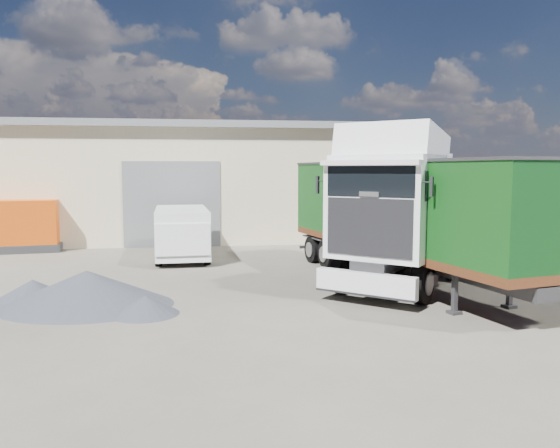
{
  "coord_description": "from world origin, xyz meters",
  "views": [
    {
      "loc": [
        -0.67,
        -13.18,
        3.24
      ],
      "look_at": [
        1.59,
        3.0,
        1.62
      ],
      "focal_mm": 35.0,
      "sensor_mm": 36.0,
      "label": 1
    }
  ],
  "objects": [
    {
      "name": "orange_skip",
      "position": [
        -8.07,
        9.8,
        0.9
      ],
      "size": [
        3.52,
        2.45,
        2.06
      ],
      "rotation": [
        0.0,
        0.0,
        0.13
      ],
      "color": "#2D2D30",
      "rests_on": "ground"
    },
    {
      "name": "warehouse",
      "position": [
        -6.0,
        16.0,
        2.66
      ],
      "size": [
        30.6,
        12.6,
        5.42
      ],
      "color": "beige",
      "rests_on": "ground"
    },
    {
      "name": "tractor_unit",
      "position": [
        4.5,
        0.78,
        1.86
      ],
      "size": [
        6.1,
        6.5,
        4.41
      ],
      "rotation": [
        0.0,
        0.0,
        -0.71
      ],
      "color": "black",
      "rests_on": "ground"
    },
    {
      "name": "panel_van",
      "position": [
        -1.49,
        6.81,
        0.95
      ],
      "size": [
        2.09,
        4.58,
        1.83
      ],
      "rotation": [
        0.0,
        0.0,
        0.06
      ],
      "color": "black",
      "rests_on": "ground"
    },
    {
      "name": "ground",
      "position": [
        0.0,
        0.0,
        0.0
      ],
      "size": [
        120.0,
        120.0,
        0.0
      ],
      "primitive_type": "plane",
      "color": "#2C2923",
      "rests_on": "ground"
    },
    {
      "name": "gravel_heap",
      "position": [
        -3.54,
        0.16,
        0.4
      ],
      "size": [
        4.79,
        4.45,
        0.86
      ],
      "rotation": [
        0.0,
        0.0,
        -0.09
      ],
      "color": "black",
      "rests_on": "ground"
    },
    {
      "name": "brick_boundary_wall",
      "position": [
        11.5,
        6.0,
        1.25
      ],
      "size": [
        0.35,
        26.0,
        2.5
      ],
      "primitive_type": "cube",
      "color": "maroon",
      "rests_on": "ground"
    },
    {
      "name": "box_trailer",
      "position": [
        4.92,
        1.71,
        2.13
      ],
      "size": [
        4.46,
        10.75,
        3.5
      ],
      "rotation": [
        0.0,
        0.0,
        0.22
      ],
      "color": "#2D2D30",
      "rests_on": "ground"
    }
  ]
}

